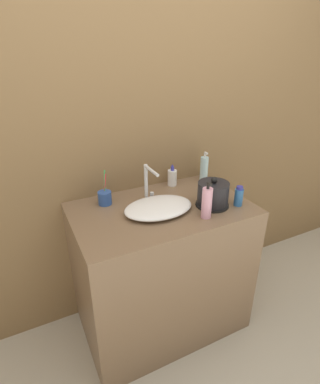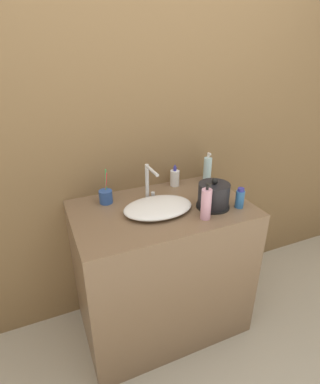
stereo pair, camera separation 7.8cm
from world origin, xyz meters
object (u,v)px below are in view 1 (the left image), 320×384
toothbrush_cup (105,198)px  shampoo_bottle (172,177)px  electric_kettle (213,195)px  faucet (148,181)px  mouthwash_bottle (207,203)px  hand_cream_bottle (239,196)px  lotion_bottle (204,169)px

toothbrush_cup → shampoo_bottle: (0.48, 0.06, 0.02)m
electric_kettle → shampoo_bottle: size_ratio=1.28×
electric_kettle → faucet: bearing=144.5°
faucet → toothbrush_cup: bearing=162.5°
toothbrush_cup → mouthwash_bottle: 0.59m
hand_cream_bottle → faucet: bearing=147.4°
hand_cream_bottle → electric_kettle: bearing=154.8°
faucet → electric_kettle: 0.38m
electric_kettle → lotion_bottle: lotion_bottle is taller
electric_kettle → toothbrush_cup: 0.62m
electric_kettle → mouthwash_bottle: (-0.11, -0.09, 0.02)m
toothbrush_cup → lotion_bottle: bearing=2.9°
faucet → lotion_bottle: size_ratio=1.09×
mouthwash_bottle → hand_cream_bottle: 0.25m
faucet → shampoo_bottle: faucet is taller
faucet → toothbrush_cup: (-0.24, 0.08, -0.09)m
toothbrush_cup → mouthwash_bottle: toothbrush_cup is taller
toothbrush_cup → hand_cream_bottle: size_ratio=1.73×
mouthwash_bottle → hand_cream_bottle: bearing=7.4°
electric_kettle → shampoo_bottle: electric_kettle is taller
shampoo_bottle → hand_cream_bottle: shampoo_bottle is taller
toothbrush_cup → faucet: bearing=-17.5°
faucet → mouthwash_bottle: size_ratio=1.08×
faucet → lotion_bottle: (0.46, 0.11, -0.04)m
electric_kettle → toothbrush_cup: size_ratio=0.92×
lotion_bottle → toothbrush_cup: bearing=-177.1°
electric_kettle → shampoo_bottle: bearing=100.9°
toothbrush_cup → lotion_bottle: size_ratio=1.01×
faucet → electric_kettle: faucet is taller
faucet → hand_cream_bottle: size_ratio=1.87×
faucet → toothbrush_cup: faucet is taller
lotion_bottle → mouthwash_bottle: 0.50m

